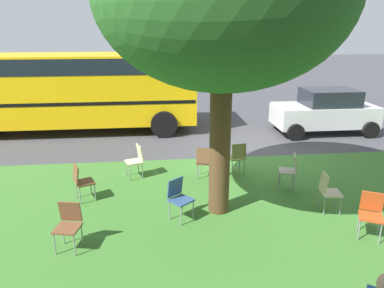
% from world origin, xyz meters
% --- Properties ---
extents(ground, '(80.00, 80.00, 0.00)m').
position_xyz_m(ground, '(0.00, 0.00, 0.00)').
color(ground, '#424247').
extents(grass_verge, '(48.00, 6.00, 0.01)m').
position_xyz_m(grass_verge, '(0.00, 3.20, 0.00)').
color(grass_verge, '#3D752D').
rests_on(grass_verge, ground).
extents(chair_0, '(0.48, 0.48, 0.88)m').
position_xyz_m(chair_0, '(1.03, 1.47, 0.52)').
color(chair_0, olive).
rests_on(chair_0, ground).
extents(chair_1, '(0.55, 0.54, 0.88)m').
position_xyz_m(chair_1, '(4.94, 2.66, 0.52)').
color(chair_1, brown).
rests_on(chair_1, ground).
extents(chair_2, '(0.49, 0.50, 0.88)m').
position_xyz_m(chair_2, '(4.83, 4.58, 0.52)').
color(chair_2, brown).
rests_on(chair_2, ground).
extents(chair_3, '(0.59, 0.59, 0.88)m').
position_xyz_m(chair_3, '(2.79, 3.73, 0.52)').
color(chair_3, '#335184').
rests_on(chair_3, ground).
extents(chair_4, '(0.52, 0.52, 0.88)m').
position_xyz_m(chair_4, '(-0.07, 2.51, 0.52)').
color(chair_4, '#ADA393').
rests_on(chair_4, ground).
extents(chair_5, '(0.53, 0.53, 0.88)m').
position_xyz_m(chair_5, '(1.96, 1.72, 0.52)').
color(chair_5, brown).
rests_on(chair_5, ground).
extents(chair_6, '(0.56, 0.56, 0.88)m').
position_xyz_m(chair_6, '(-0.78, 4.79, 0.52)').
color(chair_6, '#C64C1E').
rests_on(chair_6, ground).
extents(chair_7, '(0.54, 0.53, 0.88)m').
position_xyz_m(chair_7, '(3.74, 1.40, 0.52)').
color(chair_7, beige).
rests_on(chair_7, ground).
extents(chair_8, '(0.48, 0.47, 0.88)m').
position_xyz_m(chair_8, '(-0.42, 3.78, 0.52)').
color(chair_8, beige).
rests_on(chair_8, ground).
extents(parked_car, '(3.70, 1.92, 1.65)m').
position_xyz_m(parked_car, '(-3.15, -2.14, 0.84)').
color(parked_car, silver).
rests_on(parked_car, ground).
extents(school_bus, '(10.40, 2.80, 2.88)m').
position_xyz_m(school_bus, '(6.88, -3.45, 1.76)').
color(school_bus, yellow).
rests_on(school_bus, ground).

